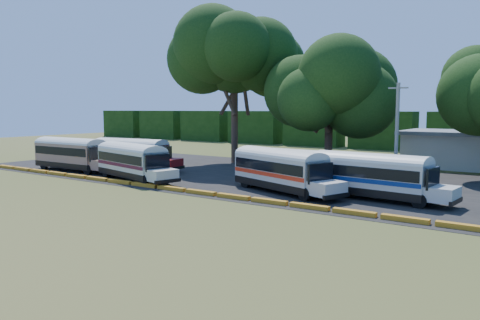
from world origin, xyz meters
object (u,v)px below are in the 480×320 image
Objects in this scene: bus_cream_west at (133,159)px; bus_beige at (72,152)px; bus_white_red at (281,168)px; bus_red at (132,152)px; tree_west at (234,55)px.

bus_beige is at bearing -171.69° from bus_cream_west.
bus_white_red is at bearing 22.30° from bus_cream_west.
bus_red is 16.40m from tree_west.
bus_cream_west is at bearing -89.18° from tree_west.
bus_beige is 1.01× the size of bus_cream_west.
bus_cream_west is at bearing -49.33° from bus_red.
bus_red is at bearing -113.57° from tree_west.
bus_red is 0.99× the size of bus_cream_west.
tree_west is at bearing 56.01° from bus_beige.
bus_white_red reaches higher than bus_cream_west.
bus_cream_west reaches higher than bus_red.
bus_cream_west is at bearing -151.41° from bus_white_red.
bus_cream_west is (5.21, -4.72, -0.02)m from bus_red.
bus_red is 0.99× the size of bus_white_red.
tree_west reaches higher than bus_red.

